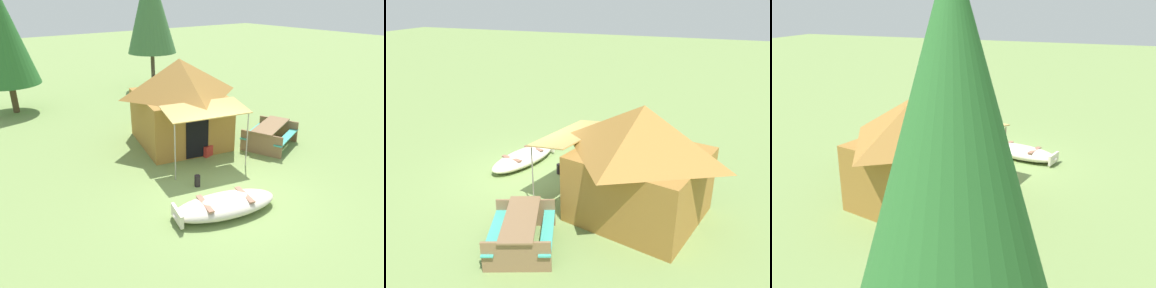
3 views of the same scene
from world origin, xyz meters
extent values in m
plane|color=#748F4D|center=(0.00, 0.00, 0.00)|extent=(80.00, 80.00, 0.00)
ellipsoid|color=beige|center=(-0.75, -0.65, 0.21)|extent=(2.82, 1.64, 0.42)
ellipsoid|color=#4C4842|center=(-0.75, -0.65, 0.24)|extent=(2.59, 1.47, 0.15)
cube|color=#94614B|center=(-0.23, -0.78, 0.38)|extent=(0.33, 0.78, 0.04)
cube|color=#94614B|center=(-1.26, -0.52, 0.38)|extent=(0.33, 0.78, 0.04)
cube|color=beige|center=(-1.93, -0.35, 0.23)|extent=(0.24, 0.65, 0.32)
cube|color=olive|center=(0.93, 3.63, 0.88)|extent=(3.34, 3.49, 1.75)
pyramid|color=olive|center=(0.93, 3.63, 2.34)|extent=(3.61, 3.77, 1.18)
cube|color=black|center=(0.59, 2.19, 0.74)|extent=(0.75, 0.20, 1.40)
cube|color=tan|center=(0.46, 1.63, 1.80)|extent=(2.67, 1.70, 0.19)
cylinder|color=gray|center=(1.47, 0.89, 0.83)|extent=(0.04, 0.04, 1.67)
cylinder|color=gray|center=(-0.77, 1.42, 0.83)|extent=(0.04, 0.04, 1.67)
cube|color=olive|center=(3.22, 1.51, 0.75)|extent=(2.01, 1.37, 0.04)
cube|color=teal|center=(3.00, 2.05, 0.44)|extent=(1.84, 0.94, 0.04)
cube|color=teal|center=(3.44, 0.97, 0.44)|extent=(1.84, 0.94, 0.04)
cube|color=olive|center=(4.00, 1.82, 0.36)|extent=(0.59, 1.34, 0.73)
cube|color=olive|center=(2.44, 1.20, 0.36)|extent=(0.59, 1.34, 0.73)
cube|color=#B02C24|center=(1.03, 2.21, 0.18)|extent=(0.54, 0.42, 0.36)
cylinder|color=black|center=(-0.50, 0.77, 0.16)|extent=(0.17, 0.17, 0.32)
cone|color=#2B682D|center=(-2.94, 10.80, 3.42)|extent=(2.52, 2.52, 4.32)
camera|label=1|loc=(-5.75, -6.05, 4.93)|focal=33.46mm
camera|label=2|loc=(9.49, 5.32, 5.42)|focal=35.92mm
camera|label=3|loc=(-3.93, 13.24, 5.26)|focal=41.30mm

